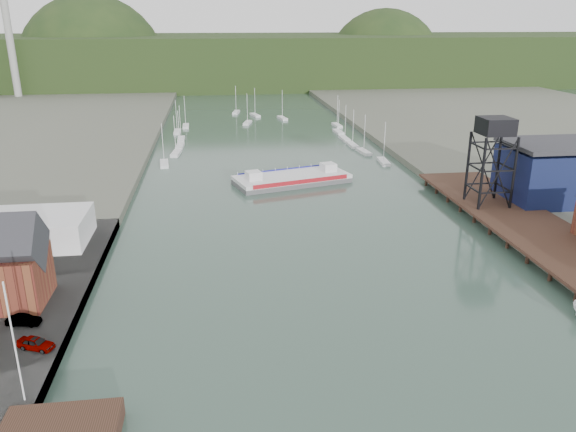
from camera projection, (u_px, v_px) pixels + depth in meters
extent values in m
cube|color=black|center=(534.00, 229.00, 92.70)|extent=(14.00, 70.00, 0.50)
cylinder|color=black|center=(499.00, 236.00, 92.33)|extent=(0.60, 0.60, 2.20)
cylinder|color=black|center=(566.00, 233.00, 93.80)|extent=(0.60, 0.60, 2.20)
cube|color=silver|center=(28.00, 229.00, 86.78)|extent=(18.00, 12.00, 4.50)
cylinder|color=silver|center=(14.00, 343.00, 49.48)|extent=(0.16, 0.16, 12.00)
cylinder|color=black|center=(482.00, 174.00, 99.20)|extent=(0.50, 0.50, 13.00)
cylinder|color=black|center=(514.00, 173.00, 99.93)|extent=(0.50, 0.50, 13.00)
cylinder|color=black|center=(468.00, 166.00, 104.81)|extent=(0.50, 0.50, 13.00)
cylinder|color=black|center=(498.00, 165.00, 105.54)|extent=(0.50, 0.50, 13.00)
cube|color=black|center=(496.00, 126.00, 99.72)|extent=(5.50, 5.50, 3.00)
cube|color=#0C1936|center=(559.00, 175.00, 106.76)|extent=(20.00, 14.00, 10.00)
cube|color=#2D2D33|center=(564.00, 144.00, 104.80)|extent=(20.50, 14.50, 0.80)
cube|color=silver|center=(164.00, 164.00, 140.37)|extent=(2.67, 7.65, 0.90)
cube|color=silver|center=(176.00, 153.00, 151.32)|extent=(2.81, 7.67, 0.90)
cube|color=silver|center=(180.00, 146.00, 159.68)|extent=(2.35, 7.59, 0.90)
cube|color=silver|center=(181.00, 139.00, 168.94)|extent=(2.01, 7.50, 0.90)
cube|color=silver|center=(177.00, 132.00, 180.17)|extent=(2.00, 7.50, 0.90)
cube|color=silver|center=(186.00, 126.00, 189.66)|extent=(2.16, 7.54, 0.90)
cube|color=silver|center=(383.00, 162.00, 142.59)|extent=(2.53, 7.62, 0.90)
cube|color=silver|center=(364.00, 152.00, 153.06)|extent=(2.76, 7.67, 0.90)
cube|color=silver|center=(352.00, 145.00, 161.16)|extent=(2.22, 7.56, 0.90)
cube|color=silver|center=(345.00, 139.00, 169.54)|extent=(2.18, 7.54, 0.90)
cube|color=silver|center=(338.00, 132.00, 179.97)|extent=(2.46, 7.61, 0.90)
cube|color=silver|center=(337.00, 125.00, 191.09)|extent=(2.48, 7.61, 0.90)
cube|color=silver|center=(248.00, 123.00, 195.84)|extent=(3.78, 7.76, 0.90)
cube|color=silver|center=(282.00, 118.00, 204.94)|extent=(3.31, 7.74, 0.90)
cube|color=silver|center=(255.00, 115.00, 211.27)|extent=(3.76, 7.76, 0.90)
cube|color=silver|center=(236.00, 112.00, 217.93)|extent=(3.40, 7.74, 0.90)
cylinder|color=#979792|center=(8.00, 30.00, 244.01)|extent=(3.20, 3.20, 60.00)
cube|color=black|center=(237.00, 61.00, 323.31)|extent=(500.00, 120.00, 28.00)
sphere|color=black|center=(95.00, 69.00, 314.81)|extent=(80.00, 80.00, 80.00)
sphere|color=black|center=(383.00, 68.00, 345.70)|extent=(70.00, 70.00, 70.00)
cube|color=#545457|center=(292.00, 181.00, 125.15)|extent=(27.01, 16.68, 1.01)
cube|color=silver|center=(292.00, 177.00, 124.85)|extent=(27.01, 16.68, 0.81)
cube|color=#AA131D|center=(302.00, 182.00, 120.38)|extent=(21.35, 6.30, 0.91)
cube|color=navy|center=(283.00, 171.00, 129.18)|extent=(21.35, 6.30, 0.91)
cube|color=silver|center=(254.00, 176.00, 121.02)|extent=(3.75, 3.75, 2.02)
cube|color=silver|center=(328.00, 168.00, 127.87)|extent=(3.75, 3.75, 2.02)
imported|color=#999999|center=(36.00, 343.00, 59.22)|extent=(4.32, 3.08, 1.37)
imported|color=#999999|center=(24.00, 320.00, 63.84)|extent=(3.90, 1.78, 1.24)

